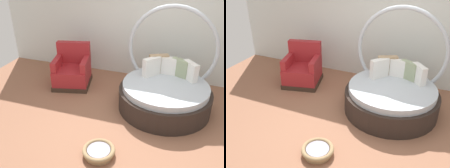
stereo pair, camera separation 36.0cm
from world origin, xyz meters
The scene contains 5 objects.
ground_plane centered at (0.00, 0.00, -0.01)m, with size 8.00×8.00×0.02m, color #936047.
back_wall centered at (0.00, 2.16, 1.49)m, with size 8.00×0.12×2.97m, color silver.
round_daybed centered at (0.40, 0.89, 0.38)m, with size 1.78×1.78×1.94m.
red_armchair centered at (-1.75, 1.15, 0.33)m, with size 0.96×0.96×0.94m.
pet_basket centered at (-0.33, -0.83, 0.07)m, with size 0.51×0.51×0.13m.
Camera 1 is at (0.79, -3.50, 2.82)m, focal length 40.29 mm.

